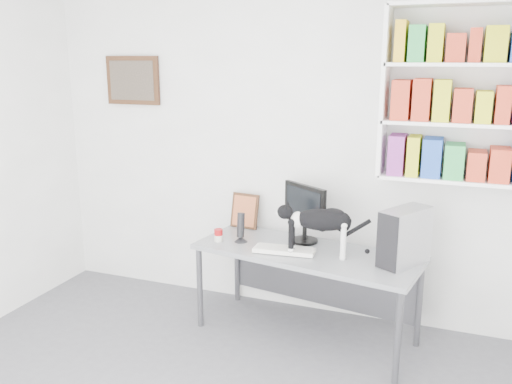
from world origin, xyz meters
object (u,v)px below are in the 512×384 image
desk (305,294)px  keyboard (284,250)px  monitor (305,213)px  bookshelf (458,94)px  speaker (241,227)px  leaning_print (245,210)px  soup_can (219,235)px  cat (320,232)px  pc_tower (405,237)px

desk → keyboard: (-0.14, -0.09, 0.37)m
monitor → bookshelf: bearing=40.9°
speaker → leaning_print: leaning_print is taller
soup_can → cat: (0.82, -0.04, 0.14)m
keyboard → pc_tower: size_ratio=1.13×
keyboard → pc_tower: 0.87m
bookshelf → speaker: bookshelf is taller
desk → monitor: (-0.07, 0.18, 0.58)m
keyboard → leaning_print: (-0.50, 0.46, 0.13)m
pc_tower → speaker: size_ratio=1.65×
pc_tower → soup_can: pc_tower is taller
bookshelf → soup_can: size_ratio=12.58×
keyboard → pc_tower: bearing=-0.7°
speaker → cat: bearing=-12.5°
leaning_print → keyboard: bearing=-36.2°
desk → cat: bearing=-26.2°
leaning_print → cat: (0.76, -0.45, 0.04)m
bookshelf → monitor: size_ratio=2.65×
soup_can → cat: size_ratio=0.16×
desk → keyboard: size_ratio=3.72×
desk → monitor: 0.61m
desk → soup_can: soup_can is taller
monitor → cat: (0.18, -0.27, -0.05)m
desk → cat: (0.12, -0.08, 0.53)m
desk → cat: 0.55m
desk → leaning_print: 0.89m
cat → pc_tower: bearing=-3.9°
bookshelf → soup_can: bookshelf is taller
desk → leaning_print: leaning_print is taller
bookshelf → keyboard: bookshelf is taller
bookshelf → keyboard: (-1.11, -0.43, -1.14)m
speaker → leaning_print: 0.37m
desk → soup_can: 0.81m
desk → cat: cat is taller
bookshelf → cat: (-0.85, -0.42, -0.97)m
monitor → keyboard: monitor is taller
bookshelf → desk: (-0.96, -0.34, -1.50)m
desk → cat: size_ratio=2.77×
monitor → cat: size_ratio=0.78×
pc_tower → soup_can: 1.41m
pc_tower → speaker: bearing=-152.2°
pc_tower → cat: (-0.59, -0.07, -0.01)m
pc_tower → cat: pc_tower is taller
monitor → pc_tower: 0.80m
pc_tower → soup_can: bearing=-149.9°
desk → bookshelf: bearing=28.5°
monitor → speaker: monitor is taller
desk → soup_can: (-0.70, -0.04, 0.40)m
keyboard → soup_can: 0.56m
cat → leaning_print: bearing=139.0°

